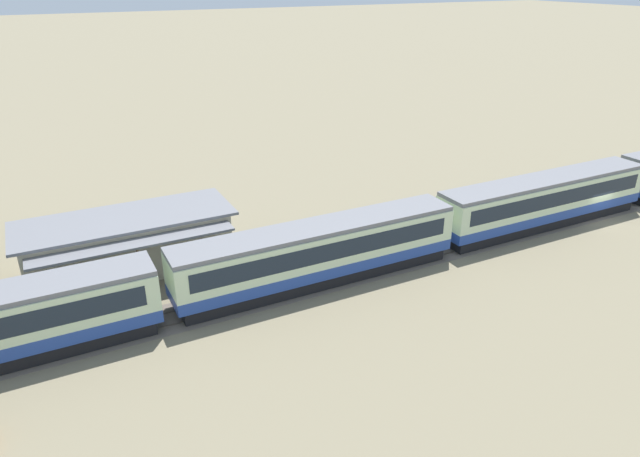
% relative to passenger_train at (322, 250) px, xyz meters
% --- Properties ---
extents(ground_plane, '(600.00, 600.00, 0.00)m').
position_rel_passenger_train_xyz_m(ground_plane, '(25.90, -1.57, -2.34)').
color(ground_plane, '#7A7056').
extents(passenger_train, '(104.30, 3.19, 4.21)m').
position_rel_passenger_train_xyz_m(passenger_train, '(0.00, 0.00, 0.00)').
color(passenger_train, '#234293').
rests_on(passenger_train, ground_plane).
extents(railway_track, '(149.18, 3.60, 0.04)m').
position_rel_passenger_train_xyz_m(railway_track, '(-3.37, 0.00, -2.33)').
color(railway_track, '#665B51').
rests_on(railway_track, ground_plane).
extents(station_building, '(14.69, 6.95, 4.05)m').
position_rel_passenger_train_xyz_m(station_building, '(-11.41, 7.66, -0.28)').
color(station_building, '#BCB293').
rests_on(station_building, ground_plane).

